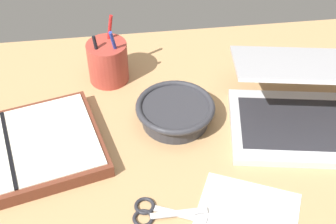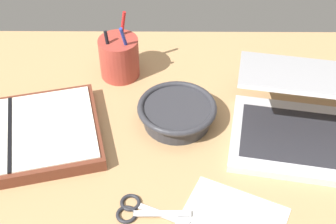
{
  "view_description": "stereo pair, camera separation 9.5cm",
  "coord_description": "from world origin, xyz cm",
  "px_view_note": "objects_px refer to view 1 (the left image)",
  "views": [
    {
      "loc": [
        -9.73,
        -60.12,
        73.51
      ],
      "look_at": [
        -0.69,
        9.38,
        9.0
      ],
      "focal_mm": 50.0,
      "sensor_mm": 36.0,
      "label": 1
    },
    {
      "loc": [
        -0.24,
        -60.71,
        73.51
      ],
      "look_at": [
        -0.69,
        9.38,
        9.0
      ],
      "focal_mm": 50.0,
      "sensor_mm": 36.0,
      "label": 2
    }
  ],
  "objects_px": {
    "planner": "(10,153)",
    "scissors": "(153,212)",
    "bowl": "(175,112)",
    "laptop": "(310,105)",
    "pen_cup": "(108,62)"
  },
  "relations": [
    {
      "from": "bowl",
      "to": "scissors",
      "type": "relative_size",
      "value": 1.26
    },
    {
      "from": "laptop",
      "to": "pen_cup",
      "type": "height_order",
      "value": "pen_cup"
    },
    {
      "from": "laptop",
      "to": "scissors",
      "type": "xyz_separation_m",
      "value": [
        -0.36,
        -0.2,
        -0.05
      ]
    },
    {
      "from": "bowl",
      "to": "scissors",
      "type": "xyz_separation_m",
      "value": [
        -0.07,
        -0.24,
        -0.02
      ]
    },
    {
      "from": "scissors",
      "to": "laptop",
      "type": "bearing_deg",
      "value": 40.23
    },
    {
      "from": "planner",
      "to": "scissors",
      "type": "xyz_separation_m",
      "value": [
        0.27,
        -0.17,
        -0.01
      ]
    },
    {
      "from": "bowl",
      "to": "planner",
      "type": "bearing_deg",
      "value": -168.98
    },
    {
      "from": "planner",
      "to": "laptop",
      "type": "bearing_deg",
      "value": -11.65
    },
    {
      "from": "bowl",
      "to": "planner",
      "type": "xyz_separation_m",
      "value": [
        -0.35,
        -0.07,
        -0.01
      ]
    },
    {
      "from": "laptop",
      "to": "planner",
      "type": "relative_size",
      "value": 0.92
    },
    {
      "from": "laptop",
      "to": "pen_cup",
      "type": "bearing_deg",
      "value": 163.83
    },
    {
      "from": "planner",
      "to": "scissors",
      "type": "distance_m",
      "value": 0.32
    },
    {
      "from": "bowl",
      "to": "scissors",
      "type": "distance_m",
      "value": 0.25
    },
    {
      "from": "bowl",
      "to": "pen_cup",
      "type": "relative_size",
      "value": 1.06
    },
    {
      "from": "laptop",
      "to": "pen_cup",
      "type": "xyz_separation_m",
      "value": [
        -0.42,
        0.21,
        0.0
      ]
    }
  ]
}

